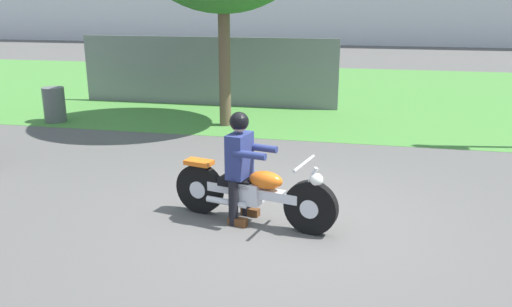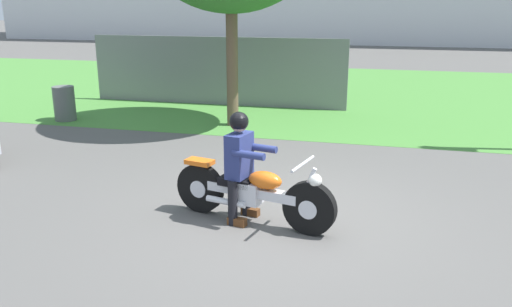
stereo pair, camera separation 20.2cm
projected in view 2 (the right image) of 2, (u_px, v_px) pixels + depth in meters
ground at (286, 216)px, 6.79m from camera, size 120.00×120.00×0.00m
grass_verge at (346, 93)px, 15.90m from camera, size 60.00×12.00×0.01m
motorcycle_lead at (253, 192)px, 6.49m from camera, size 2.17×0.79×0.89m
rider_lead at (241, 158)px, 6.45m from camera, size 0.62×0.54×1.41m
trash_can at (64, 103)px, 12.12m from camera, size 0.49×0.49×0.80m
fence_segment at (216, 71)px, 13.85m from camera, size 7.00×0.06×1.80m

